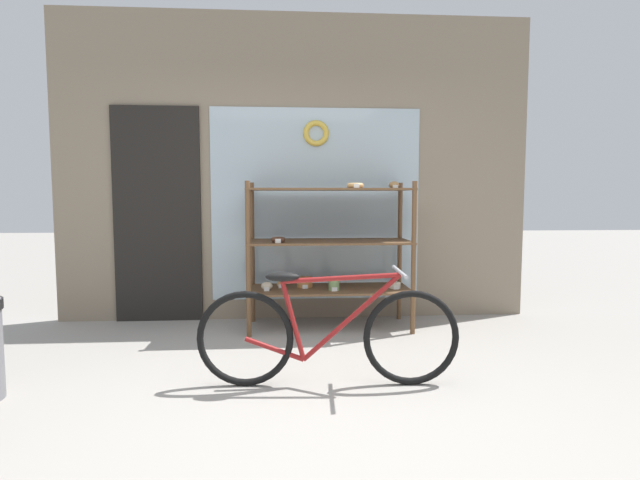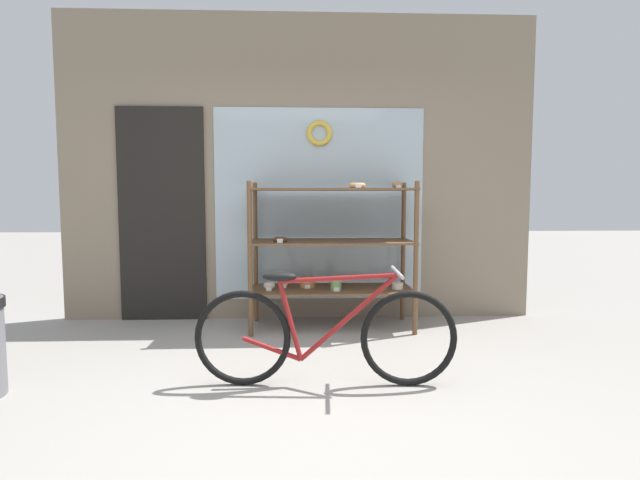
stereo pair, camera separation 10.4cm
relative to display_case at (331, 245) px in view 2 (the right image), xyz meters
The scene contains 4 objects.
ground_plane 2.00m from the display_case, 99.17° to the right, with size 30.00×30.00×0.00m, color gray.
storefront_facade 0.88m from the display_case, 128.22° to the left, with size 4.70×0.13×3.01m.
display_case is the anchor object (origin of this frame).
bicycle 1.52m from the display_case, 95.33° to the right, with size 1.70×0.46×0.76m.
Camera 2 is at (-0.00, -2.78, 1.22)m, focal length 28.00 mm.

